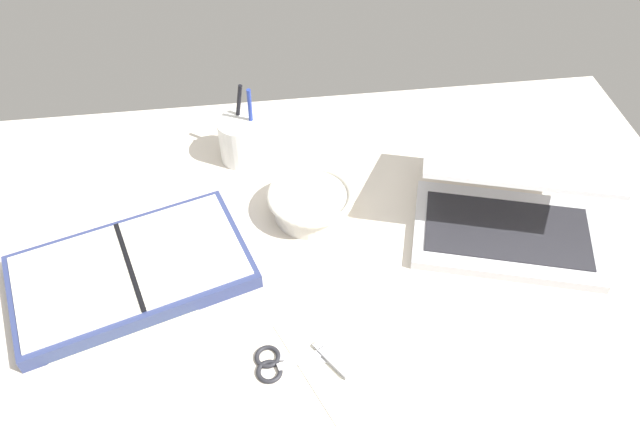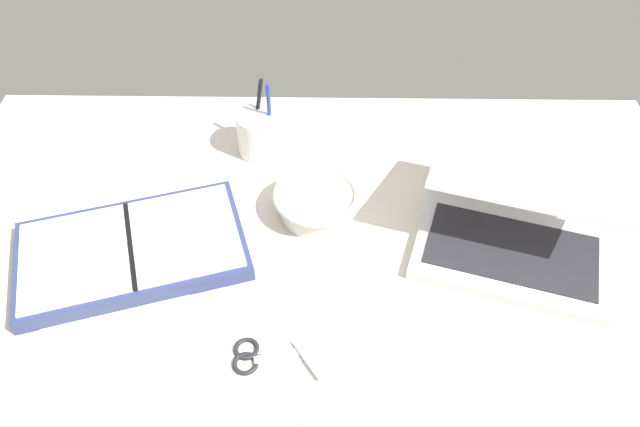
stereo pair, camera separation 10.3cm
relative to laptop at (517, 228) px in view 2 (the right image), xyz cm
name	(u,v)px [view 2 (the right image)]	position (x,y,z in cm)	size (l,w,h in cm)	color
desk_top	(315,278)	(-33.86, -6.75, -5.68)	(140.00, 100.00, 2.00)	beige
laptop	(517,228)	(0.00, 0.00, 0.00)	(38.36, 35.33, 14.54)	silver
bowl	(317,202)	(-33.77, 7.60, -1.77)	(15.60, 15.60, 5.19)	silver
pen_cup	(259,133)	(-45.44, 24.88, -0.15)	(8.47, 8.47, 16.05)	white
planner	(132,250)	(-64.83, -3.18, -3.15)	(42.44, 32.27, 3.25)	navy
scissors	(256,356)	(-42.35, -22.46, -4.34)	(12.59, 6.39, 0.80)	#B7B7BC
paper_sheet_front	(356,369)	(-27.43, -24.36, -4.60)	(21.27, 27.63, 0.16)	silver
paper_sheet_beside_planner	(107,327)	(-65.84, -17.59, -4.60)	(19.07, 22.95, 0.16)	#F4EFB2
usb_drive	(310,361)	(-34.28, -23.28, -4.18)	(5.39, 6.85, 1.00)	#99999E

